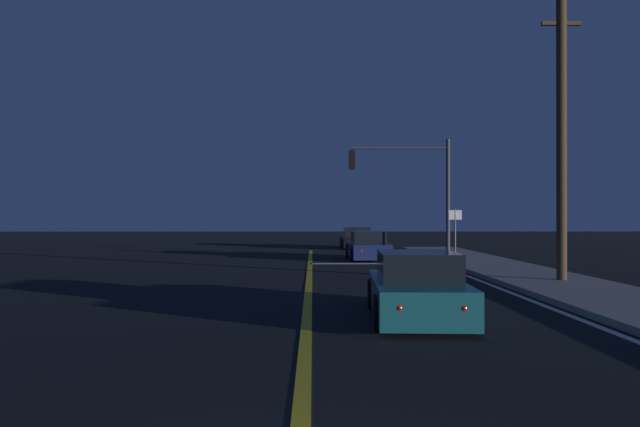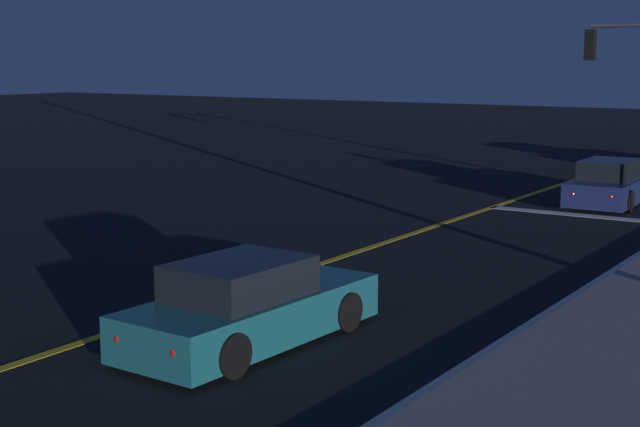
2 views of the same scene
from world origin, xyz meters
name	(u,v)px [view 2 (image 2 of 2)]	position (x,y,z in m)	size (l,w,h in m)	color
lane_line_center	(263,282)	(0.00, 12.68, 0.01)	(0.20, 43.12, 0.01)	gold
lane_line_edge_right	(528,325)	(5.38, 12.68, 0.01)	(0.16, 43.12, 0.01)	silver
stop_bar	(588,216)	(2.82, 23.87, 0.01)	(5.63, 0.50, 0.01)	silver
car_mid_block_navy	(611,185)	(2.70, 26.39, 0.58)	(1.92, 4.41, 1.34)	navy
car_following_oncoming_teal	(249,307)	(2.19, 9.36, 0.58)	(1.98, 4.57, 1.34)	#195960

